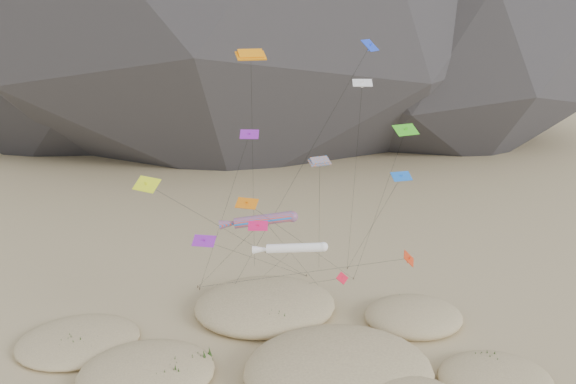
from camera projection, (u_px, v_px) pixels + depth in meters
name	position (u px, v px, depth m)	size (l,w,h in m)	color
dunes	(274.00, 374.00, 51.34)	(50.38, 39.04, 3.85)	#CCB789
dune_grass	(294.00, 377.00, 50.74)	(41.72, 29.68, 1.46)	black
kite_stakes	(278.00, 282.00, 70.27)	(19.72, 5.89, 0.30)	#3F2D1E
rainbow_tube_kite	(261.00, 220.00, 53.66)	(12.20, 12.10, 14.22)	#FF391A
white_tube_kite	(292.00, 248.00, 52.33)	(7.02, 17.97, 12.05)	white
orange_parafoil	(251.00, 58.00, 51.95)	(2.94, 16.64, 29.15)	orange
multi_parafoil	(320.00, 164.00, 52.59)	(4.83, 18.23, 19.53)	orange
delta_kites	(310.00, 172.00, 54.38)	(28.54, 20.85, 29.80)	purple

